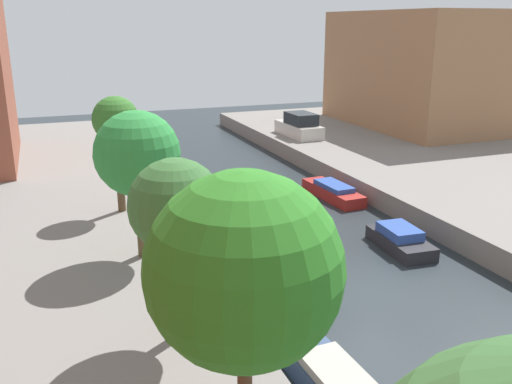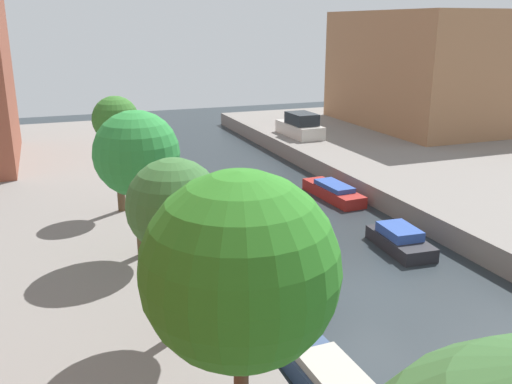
# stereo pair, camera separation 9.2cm
# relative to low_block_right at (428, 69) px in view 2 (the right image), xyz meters

# --- Properties ---
(ground_plane) EXTENTS (84.00, 84.00, 0.00)m
(ground_plane) POSITION_rel_low_block_right_xyz_m (-18.00, -21.07, -5.20)
(ground_plane) COLOR #232B30
(low_block_right) EXTENTS (10.00, 14.04, 8.39)m
(low_block_right) POSITION_rel_low_block_right_xyz_m (0.00, 0.00, 0.00)
(low_block_right) COLOR #9E704C
(low_block_right) RESTS_ON quay_right
(street_tree_2) EXTENTS (3.19, 3.19, 5.42)m
(street_tree_2) POSITION_rel_low_block_right_xyz_m (-24.75, -27.80, -0.38)
(street_tree_2) COLOR brown
(street_tree_2) RESTS_ON quay_left
(street_tree_3) EXTENTS (2.27, 2.27, 4.56)m
(street_tree_3) POSITION_rel_low_block_right_xyz_m (-24.75, -23.10, -0.81)
(street_tree_3) COLOR brown
(street_tree_3) RESTS_ON quay_left
(street_tree_4) EXTENTS (2.78, 2.78, 4.92)m
(street_tree_4) POSITION_rel_low_block_right_xyz_m (-24.75, -17.75, -0.70)
(street_tree_4) COLOR brown
(street_tree_4) RESTS_ON quay_left
(street_tree_5) EXTENTS (1.86, 1.86, 4.78)m
(street_tree_5) POSITION_rel_low_block_right_xyz_m (-24.75, -12.74, -0.46)
(street_tree_5) COLOR #503E27
(street_tree_5) RESTS_ON quay_left
(parked_car) EXTENTS (1.87, 4.33, 1.64)m
(parked_car) POSITION_rel_low_block_right_xyz_m (-10.93, -0.87, -3.51)
(parked_car) COLOR beige
(parked_car) RESTS_ON quay_right
(moored_boat_left_3) EXTENTS (1.77, 4.30, 0.87)m
(moored_boat_left_3) POSITION_rel_low_block_right_xyz_m (-21.37, -17.13, -4.82)
(moored_boat_left_3) COLOR maroon
(moored_boat_left_3) RESTS_ON ground_plane
(moored_boat_left_4) EXTENTS (1.48, 4.55, 0.57)m
(moored_boat_left_4) POSITION_rel_low_block_right_xyz_m (-21.43, -8.59, -4.91)
(moored_boat_left_4) COLOR #232328
(moored_boat_left_4) RESTS_ON ground_plane
(moored_boat_right_3) EXTENTS (1.62, 3.26, 0.91)m
(moored_boat_right_3) POSITION_rel_low_block_right_xyz_m (-14.86, -18.43, -4.82)
(moored_boat_right_3) COLOR #232328
(moored_boat_right_3) RESTS_ON ground_plane
(moored_boat_right_4) EXTENTS (1.45, 4.31, 0.80)m
(moored_boat_right_4) POSITION_rel_low_block_right_xyz_m (-14.12, -11.60, -4.85)
(moored_boat_right_4) COLOR maroon
(moored_boat_right_4) RESTS_ON ground_plane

